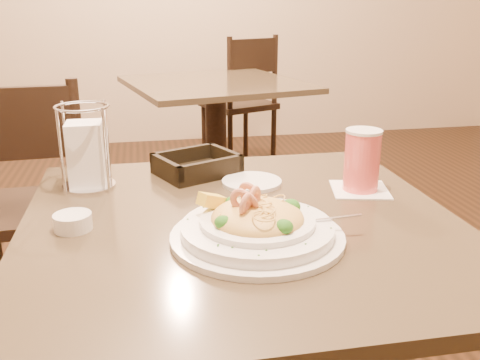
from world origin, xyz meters
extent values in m
cube|color=brown|center=(0.00, 0.00, 0.71)|extent=(0.90, 0.90, 0.03)
cylinder|color=black|center=(0.22, 1.93, 0.01)|extent=(0.52, 0.52, 0.03)
cylinder|color=black|center=(0.22, 1.93, 0.36)|extent=(0.12, 0.12, 0.66)
cube|color=brown|center=(0.22, 1.93, 0.71)|extent=(1.08, 1.08, 0.03)
cube|color=black|center=(-0.58, 0.85, 0.45)|extent=(0.44, 0.44, 0.04)
cylinder|color=black|center=(-0.41, 1.04, 0.21)|extent=(0.04, 0.04, 0.43)
cylinder|color=black|center=(-0.39, 0.68, 0.21)|extent=(0.04, 0.04, 0.43)
cylinder|color=black|center=(-0.39, 0.68, 0.70)|extent=(0.04, 0.04, 0.46)
cube|color=black|center=(-0.57, 0.67, 0.80)|extent=(0.36, 0.05, 0.22)
cube|color=black|center=(0.48, 2.66, 0.45)|extent=(0.55, 0.55, 0.04)
cylinder|color=black|center=(0.58, 2.89, 0.21)|extent=(0.04, 0.04, 0.43)
cylinder|color=black|center=(0.25, 2.76, 0.21)|extent=(0.04, 0.04, 0.43)
cylinder|color=black|center=(0.72, 2.56, 0.21)|extent=(0.04, 0.04, 0.43)
cylinder|color=black|center=(0.39, 2.42, 0.21)|extent=(0.04, 0.04, 0.43)
cylinder|color=black|center=(0.72, 2.56, 0.70)|extent=(0.04, 0.04, 0.46)
cylinder|color=black|center=(0.39, 2.42, 0.70)|extent=(0.04, 0.04, 0.46)
cube|color=black|center=(0.55, 2.49, 0.80)|extent=(0.34, 0.16, 0.22)
cylinder|color=white|center=(0.01, -0.10, 0.73)|extent=(0.33, 0.33, 0.01)
cylinder|color=white|center=(0.01, -0.10, 0.74)|extent=(0.29, 0.29, 0.02)
cylinder|color=white|center=(0.01, -0.10, 0.76)|extent=(0.22, 0.22, 0.01)
ellipsoid|color=gold|center=(0.01, -0.10, 0.77)|extent=(0.18, 0.18, 0.06)
cube|color=yellow|center=(-0.07, -0.04, 0.78)|extent=(0.06, 0.05, 0.04)
cube|color=silver|center=(0.15, -0.11, 0.76)|extent=(0.12, 0.01, 0.01)
cube|color=silver|center=(0.08, -0.11, 0.76)|extent=(0.03, 0.02, 0.00)
torus|color=gold|center=(0.02, -0.11, 0.79)|extent=(0.04, 0.05, 0.03)
torus|color=gold|center=(0.02, -0.15, 0.78)|extent=(0.04, 0.05, 0.03)
torus|color=gold|center=(0.03, -0.07, 0.77)|extent=(0.06, 0.05, 0.04)
torus|color=gold|center=(0.00, -0.13, 0.79)|extent=(0.05, 0.06, 0.03)
torus|color=gold|center=(0.02, -0.09, 0.77)|extent=(0.06, 0.06, 0.02)
torus|color=gold|center=(0.04, -0.12, 0.77)|extent=(0.05, 0.05, 0.02)
torus|color=gold|center=(0.01, -0.10, 0.78)|extent=(0.05, 0.05, 0.02)
torus|color=gold|center=(0.02, -0.14, 0.79)|extent=(0.05, 0.05, 0.02)
torus|color=gold|center=(0.01, -0.10, 0.79)|extent=(0.05, 0.04, 0.03)
torus|color=gold|center=(0.01, -0.16, 0.80)|extent=(0.06, 0.06, 0.01)
torus|color=gold|center=(0.02, -0.10, 0.79)|extent=(0.04, 0.04, 0.02)
torus|color=gold|center=(-0.01, -0.16, 0.78)|extent=(0.05, 0.06, 0.03)
torus|color=gold|center=(-0.05, -0.12, 0.78)|extent=(0.04, 0.04, 0.02)
torus|color=gold|center=(0.02, -0.11, 0.80)|extent=(0.05, 0.04, 0.02)
torus|color=gold|center=(0.02, -0.13, 0.78)|extent=(0.06, 0.04, 0.04)
torus|color=gold|center=(0.02, -0.05, 0.79)|extent=(0.05, 0.06, 0.02)
torus|color=gold|center=(0.04, -0.10, 0.78)|extent=(0.04, 0.05, 0.02)
torus|color=gold|center=(-0.02, -0.14, 0.78)|extent=(0.06, 0.06, 0.02)
torus|color=gold|center=(0.01, -0.12, 0.79)|extent=(0.04, 0.04, 0.03)
torus|color=gold|center=(0.01, -0.11, 0.79)|extent=(0.03, 0.03, 0.02)
torus|color=gold|center=(0.05, -0.07, 0.79)|extent=(0.04, 0.05, 0.02)
torus|color=#EE9875|center=(-0.01, -0.11, 0.81)|extent=(0.05, 0.05, 0.04)
torus|color=#EE9875|center=(-0.02, -0.10, 0.81)|extent=(0.04, 0.03, 0.04)
torus|color=#EE9875|center=(0.00, -0.07, 0.81)|extent=(0.05, 0.04, 0.04)
torus|color=#EE9875|center=(0.01, -0.10, 0.81)|extent=(0.04, 0.04, 0.04)
torus|color=#EE9875|center=(-0.02, -0.13, 0.81)|extent=(0.04, 0.04, 0.04)
ellipsoid|color=#1D5413|center=(0.08, -0.08, 0.78)|extent=(0.04, 0.04, 0.03)
ellipsoid|color=#1D5413|center=(-0.03, -0.04, 0.78)|extent=(0.03, 0.03, 0.02)
ellipsoid|color=#1D5413|center=(-0.06, -0.13, 0.78)|extent=(0.03, 0.03, 0.02)
ellipsoid|color=#1D5413|center=(0.04, -0.17, 0.78)|extent=(0.03, 0.03, 0.03)
cube|color=#266619|center=(0.07, -0.20, 0.76)|extent=(0.00, 0.00, 0.00)
cube|color=#266619|center=(-0.05, -0.19, 0.76)|extent=(0.00, 0.00, 0.00)
cube|color=#266619|center=(0.12, -0.05, 0.76)|extent=(0.00, 0.00, 0.00)
cube|color=#266619|center=(-0.01, 0.01, 0.76)|extent=(0.00, 0.00, 0.00)
cube|color=#266619|center=(0.00, -0.22, 0.76)|extent=(0.00, 0.00, 0.00)
cube|color=#266619|center=(-0.05, 0.00, 0.76)|extent=(0.00, 0.00, 0.00)
cube|color=#266619|center=(-0.12, -0.06, 0.76)|extent=(0.00, 0.00, 0.00)
cube|color=#266619|center=(0.02, 0.03, 0.76)|extent=(0.00, 0.00, 0.00)
cube|color=#266619|center=(0.05, 0.00, 0.76)|extent=(0.00, 0.00, 0.00)
cube|color=#266619|center=(-0.08, -0.18, 0.76)|extent=(0.00, 0.00, 0.00)
cube|color=#266619|center=(0.14, -0.15, 0.76)|extent=(0.00, 0.00, 0.00)
cube|color=#266619|center=(-0.02, -0.23, 0.76)|extent=(0.00, 0.00, 0.00)
cube|color=#266619|center=(-0.08, 0.00, 0.76)|extent=(0.00, 0.00, 0.00)
cube|color=#266619|center=(0.13, -0.04, 0.76)|extent=(0.00, 0.00, 0.00)
cube|color=#266619|center=(-0.08, 0.00, 0.76)|extent=(0.00, 0.00, 0.00)
cube|color=#266619|center=(-0.08, -0.18, 0.76)|extent=(0.00, 0.00, 0.00)
cube|color=white|center=(0.31, 0.12, 0.72)|extent=(0.16, 0.16, 0.00)
cylinder|color=#F85B57|center=(0.31, 0.12, 0.80)|extent=(0.08, 0.08, 0.14)
cylinder|color=white|center=(0.31, 0.12, 0.87)|extent=(0.09, 0.09, 0.01)
cube|color=black|center=(-0.06, 0.32, 0.73)|extent=(0.24, 0.22, 0.01)
cube|color=black|center=(0.02, 0.36, 0.76)|extent=(0.08, 0.15, 0.04)
cube|color=black|center=(-0.14, 0.29, 0.76)|extent=(0.08, 0.15, 0.04)
cube|color=black|center=(-0.09, 0.39, 0.76)|extent=(0.18, 0.09, 0.04)
cube|color=black|center=(-0.03, 0.26, 0.76)|extent=(0.18, 0.09, 0.04)
cylinder|color=silver|center=(-0.33, 0.27, 0.73)|extent=(0.13, 0.13, 0.01)
torus|color=silver|center=(-0.33, 0.27, 0.92)|extent=(0.13, 0.13, 0.01)
cube|color=white|center=(-0.33, 0.27, 0.81)|extent=(0.10, 0.10, 0.15)
cylinder|color=silver|center=(-0.38, 0.22, 0.83)|extent=(0.01, 0.01, 0.20)
cylinder|color=silver|center=(-0.28, 0.22, 0.83)|extent=(0.01, 0.01, 0.20)
cylinder|color=silver|center=(-0.38, 0.32, 0.83)|extent=(0.01, 0.01, 0.20)
cylinder|color=silver|center=(-0.28, 0.32, 0.83)|extent=(0.01, 0.01, 0.20)
cylinder|color=white|center=(0.07, 0.22, 0.73)|extent=(0.20, 0.20, 0.01)
cylinder|color=white|center=(-0.34, 0.01, 0.74)|extent=(0.08, 0.08, 0.03)
camera|label=1|loc=(-0.19, -1.01, 1.16)|focal=40.00mm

